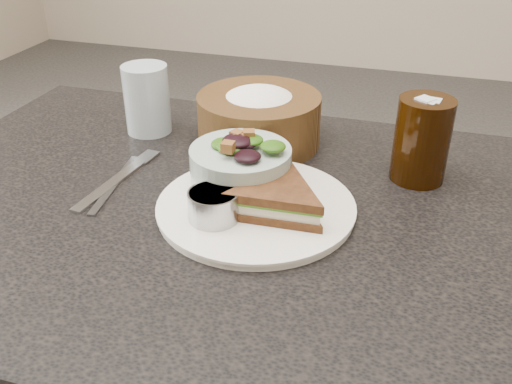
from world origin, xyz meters
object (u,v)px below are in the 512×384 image
at_px(salad_bowl, 241,161).
at_px(cola_glass, 422,136).
at_px(dressing_ramekin, 214,206).
at_px(sandwich, 278,199).
at_px(water_glass, 147,99).
at_px(bread_basket, 259,111).
at_px(dinner_plate, 256,208).

relative_size(salad_bowl, cola_glass, 1.03).
bearing_deg(cola_glass, dressing_ramekin, -139.15).
relative_size(sandwich, water_glass, 1.29).
relative_size(sandwich, cola_glass, 1.10).
bearing_deg(bread_basket, salad_bowl, -81.83).
height_order(dinner_plate, cola_glass, cola_glass).
xyz_separation_m(dinner_plate, dressing_ramekin, (-0.04, -0.05, 0.03)).
height_order(sandwich, bread_basket, bread_basket).
relative_size(dinner_plate, bread_basket, 1.31).
distance_m(bread_basket, water_glass, 0.20).
bearing_deg(dinner_plate, cola_glass, 38.35).
distance_m(sandwich, salad_bowl, 0.09).
relative_size(dinner_plate, sandwich, 1.76).
distance_m(dinner_plate, dressing_ramekin, 0.07).
distance_m(sandwich, water_glass, 0.36).
distance_m(salad_bowl, bread_basket, 0.17).
height_order(bread_basket, cola_glass, cola_glass).
bearing_deg(dressing_ramekin, sandwich, 27.24).
bearing_deg(bread_basket, dressing_ramekin, -86.14).
xyz_separation_m(dressing_ramekin, water_glass, (-0.21, 0.25, 0.03)).
height_order(cola_glass, water_glass, cola_glass).
xyz_separation_m(dressing_ramekin, bread_basket, (-0.02, 0.26, 0.03)).
relative_size(dinner_plate, cola_glass, 1.94).
height_order(dinner_plate, water_glass, water_glass).
distance_m(dinner_plate, water_glass, 0.33).
xyz_separation_m(salad_bowl, water_glass, (-0.22, 0.16, 0.01)).
bearing_deg(water_glass, dressing_ramekin, -49.31).
bearing_deg(sandwich, dressing_ramekin, -155.09).
height_order(dinner_plate, sandwich, sandwich).
relative_size(dressing_ramekin, water_glass, 0.56).
distance_m(dinner_plate, salad_bowl, 0.07).
distance_m(sandwich, cola_glass, 0.24).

